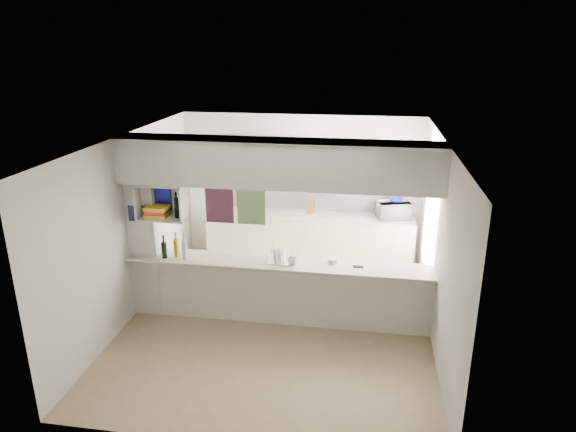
% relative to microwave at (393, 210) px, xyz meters
% --- Properties ---
extents(floor, '(4.80, 4.80, 0.00)m').
position_rel_microwave_xyz_m(floor, '(-1.62, -2.11, -1.07)').
color(floor, '#9B7C5A').
rests_on(floor, ground).
extents(ceiling, '(4.80, 4.80, 0.00)m').
position_rel_microwave_xyz_m(ceiling, '(-1.62, -2.11, 1.53)').
color(ceiling, white).
rests_on(ceiling, wall_back).
extents(wall_back, '(4.20, 0.00, 4.20)m').
position_rel_microwave_xyz_m(wall_back, '(-1.62, 0.29, 0.23)').
color(wall_back, silver).
rests_on(wall_back, floor).
extents(wall_left, '(0.00, 4.80, 4.80)m').
position_rel_microwave_xyz_m(wall_left, '(-3.72, -2.11, 0.23)').
color(wall_left, silver).
rests_on(wall_left, floor).
extents(wall_right, '(0.00, 4.80, 4.80)m').
position_rel_microwave_xyz_m(wall_right, '(0.48, -2.11, 0.23)').
color(wall_right, silver).
rests_on(wall_right, floor).
extents(servery_partition, '(4.20, 0.50, 2.60)m').
position_rel_microwave_xyz_m(servery_partition, '(-1.80, -2.11, 0.59)').
color(servery_partition, silver).
rests_on(servery_partition, floor).
extents(cubby_shelf, '(0.65, 0.35, 0.50)m').
position_rel_microwave_xyz_m(cubby_shelf, '(-3.19, -2.18, 0.64)').
color(cubby_shelf, white).
rests_on(cubby_shelf, bulkhead).
extents(kitchen_run, '(3.60, 0.63, 2.24)m').
position_rel_microwave_xyz_m(kitchen_run, '(-1.46, 0.02, -0.24)').
color(kitchen_run, beige).
rests_on(kitchen_run, floor).
extents(microwave, '(0.61, 0.49, 0.30)m').
position_rel_microwave_xyz_m(microwave, '(0.00, 0.00, 0.00)').
color(microwave, white).
rests_on(microwave, bench_top).
extents(bowl, '(0.23, 0.23, 0.06)m').
position_rel_microwave_xyz_m(bowl, '(0.03, -0.02, 0.18)').
color(bowl, '#0C0C89').
rests_on(bowl, microwave).
extents(dish_rack, '(0.41, 0.31, 0.21)m').
position_rel_microwave_xyz_m(dish_rack, '(-1.56, -2.08, -0.06)').
color(dish_rack, silver).
rests_on(dish_rack, breakfast_bar).
extents(cup, '(0.16, 0.16, 0.10)m').
position_rel_microwave_xyz_m(cup, '(-1.41, -2.18, -0.08)').
color(cup, white).
rests_on(cup, dish_rack).
extents(wine_bottles, '(0.37, 0.15, 0.37)m').
position_rel_microwave_xyz_m(wine_bottles, '(-3.04, -2.18, -0.01)').
color(wine_bottles, black).
rests_on(wine_bottles, breakfast_bar).
extents(plastic_tubs, '(0.49, 0.17, 0.07)m').
position_rel_microwave_xyz_m(plastic_tubs, '(-0.85, -2.04, -0.12)').
color(plastic_tubs, silver).
rests_on(plastic_tubs, breakfast_bar).
extents(utensil_jar, '(0.10, 0.10, 0.14)m').
position_rel_microwave_xyz_m(utensil_jar, '(-2.29, 0.04, -0.08)').
color(utensil_jar, black).
rests_on(utensil_jar, bench_top).
extents(knife_block, '(0.12, 0.10, 0.22)m').
position_rel_microwave_xyz_m(knife_block, '(-1.41, 0.07, -0.04)').
color(knife_block, brown).
rests_on(knife_block, bench_top).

